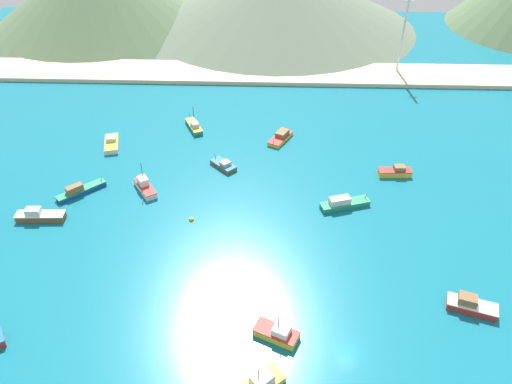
{
  "coord_description": "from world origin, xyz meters",
  "views": [
    {
      "loc": [
        -12.27,
        -47.1,
        65.96
      ],
      "look_at": [
        -15.44,
        39.07,
        1.22
      ],
      "focal_mm": 35.12,
      "sensor_mm": 36.0,
      "label": 1
    }
  ],
  "objects_px": {
    "fishing_boat_0": "(80,190)",
    "fishing_boat_5": "(343,203)",
    "fishing_boat_1": "(277,333)",
    "fishing_boat_2": "(194,126)",
    "buoy_0": "(191,219)",
    "fishing_boat_13": "(39,215)",
    "fishing_boat_4": "(112,143)",
    "radio_tower": "(404,30)",
    "fishing_boat_3": "(471,305)",
    "fishing_boat_8": "(224,165)",
    "fishing_boat_9": "(281,137)",
    "fishing_boat_11": "(145,187)",
    "fishing_boat_10": "(395,172)"
  },
  "relations": [
    {
      "from": "fishing_boat_8",
      "to": "fishing_boat_2",
      "type": "bearing_deg",
      "value": 117.87
    },
    {
      "from": "fishing_boat_0",
      "to": "fishing_boat_13",
      "type": "relative_size",
      "value": 0.96
    },
    {
      "from": "fishing_boat_0",
      "to": "fishing_boat_5",
      "type": "xyz_separation_m",
      "value": [
        57.0,
        -2.57,
        0.08
      ]
    },
    {
      "from": "fishing_boat_8",
      "to": "fishing_boat_13",
      "type": "relative_size",
      "value": 0.68
    },
    {
      "from": "fishing_boat_13",
      "to": "fishing_boat_1",
      "type": "bearing_deg",
      "value": -29.26
    },
    {
      "from": "fishing_boat_10",
      "to": "radio_tower",
      "type": "bearing_deg",
      "value": 79.2
    },
    {
      "from": "fishing_boat_5",
      "to": "fishing_boat_8",
      "type": "xyz_separation_m",
      "value": [
        -26.56,
        13.88,
        -0.25
      ]
    },
    {
      "from": "fishing_boat_3",
      "to": "fishing_boat_13",
      "type": "bearing_deg",
      "value": 165.77
    },
    {
      "from": "fishing_boat_13",
      "to": "radio_tower",
      "type": "distance_m",
      "value": 115.83
    },
    {
      "from": "fishing_boat_5",
      "to": "fishing_boat_9",
      "type": "height_order",
      "value": "fishing_boat_5"
    },
    {
      "from": "fishing_boat_10",
      "to": "fishing_boat_3",
      "type": "bearing_deg",
      "value": -82.34
    },
    {
      "from": "fishing_boat_2",
      "to": "fishing_boat_8",
      "type": "distance_m",
      "value": 20.02
    },
    {
      "from": "fishing_boat_2",
      "to": "fishing_boat_10",
      "type": "distance_m",
      "value": 52.72
    },
    {
      "from": "buoy_0",
      "to": "fishing_boat_4",
      "type": "bearing_deg",
      "value": 130.46
    },
    {
      "from": "fishing_boat_1",
      "to": "fishing_boat_8",
      "type": "bearing_deg",
      "value": 104.95
    },
    {
      "from": "fishing_boat_8",
      "to": "fishing_boat_11",
      "type": "bearing_deg",
      "value": -149.3
    },
    {
      "from": "fishing_boat_2",
      "to": "fishing_boat_13",
      "type": "distance_m",
      "value": 46.32
    },
    {
      "from": "fishing_boat_3",
      "to": "fishing_boat_11",
      "type": "relative_size",
      "value": 1.09
    },
    {
      "from": "fishing_boat_5",
      "to": "fishing_boat_9",
      "type": "distance_m",
      "value": 29.97
    },
    {
      "from": "fishing_boat_8",
      "to": "fishing_boat_9",
      "type": "xyz_separation_m",
      "value": [
        13.44,
        13.07,
        0.12
      ]
    },
    {
      "from": "fishing_boat_0",
      "to": "radio_tower",
      "type": "bearing_deg",
      "value": 39.57
    },
    {
      "from": "fishing_boat_8",
      "to": "buoy_0",
      "type": "distance_m",
      "value": 20.1
    },
    {
      "from": "fishing_boat_3",
      "to": "radio_tower",
      "type": "height_order",
      "value": "radio_tower"
    },
    {
      "from": "buoy_0",
      "to": "fishing_boat_0",
      "type": "bearing_deg",
      "value": 162.26
    },
    {
      "from": "fishing_boat_5",
      "to": "fishing_boat_10",
      "type": "height_order",
      "value": "fishing_boat_5"
    },
    {
      "from": "fishing_boat_4",
      "to": "fishing_boat_11",
      "type": "bearing_deg",
      "value": -55.99
    },
    {
      "from": "fishing_boat_5",
      "to": "buoy_0",
      "type": "distance_m",
      "value": 31.97
    },
    {
      "from": "fishing_boat_0",
      "to": "fishing_boat_10",
      "type": "height_order",
      "value": "fishing_boat_10"
    },
    {
      "from": "fishing_boat_2",
      "to": "fishing_boat_4",
      "type": "xyz_separation_m",
      "value": [
        -19.48,
        -9.12,
        -0.02
      ]
    },
    {
      "from": "fishing_boat_11",
      "to": "fishing_boat_13",
      "type": "height_order",
      "value": "fishing_boat_11"
    },
    {
      "from": "fishing_boat_4",
      "to": "fishing_boat_5",
      "type": "relative_size",
      "value": 0.82
    },
    {
      "from": "fishing_boat_0",
      "to": "fishing_boat_10",
      "type": "distance_m",
      "value": 70.74
    },
    {
      "from": "fishing_boat_5",
      "to": "fishing_boat_4",
      "type": "bearing_deg",
      "value": 157.93
    },
    {
      "from": "fishing_boat_1",
      "to": "fishing_boat_2",
      "type": "xyz_separation_m",
      "value": [
        -22.04,
        65.2,
        -0.1
      ]
    },
    {
      "from": "fishing_boat_9",
      "to": "radio_tower",
      "type": "xyz_separation_m",
      "value": [
        37.16,
        42.6,
        13.3
      ]
    },
    {
      "from": "fishing_boat_1",
      "to": "buoy_0",
      "type": "bearing_deg",
      "value": 122.12
    },
    {
      "from": "fishing_boat_8",
      "to": "radio_tower",
      "type": "height_order",
      "value": "radio_tower"
    },
    {
      "from": "fishing_boat_11",
      "to": "fishing_boat_2",
      "type": "bearing_deg",
      "value": 75.51
    },
    {
      "from": "fishing_boat_4",
      "to": "radio_tower",
      "type": "relative_size",
      "value": 0.32
    },
    {
      "from": "fishing_boat_5",
      "to": "radio_tower",
      "type": "relative_size",
      "value": 0.4
    },
    {
      "from": "fishing_boat_1",
      "to": "fishing_boat_4",
      "type": "height_order",
      "value": "fishing_boat_1"
    },
    {
      "from": "fishing_boat_1",
      "to": "fishing_boat_8",
      "type": "relative_size",
      "value": 1.14
    },
    {
      "from": "fishing_boat_0",
      "to": "buoy_0",
      "type": "relative_size",
      "value": 9.78
    },
    {
      "from": "fishing_boat_10",
      "to": "fishing_boat_9",
      "type": "bearing_deg",
      "value": 150.5
    },
    {
      "from": "fishing_boat_1",
      "to": "fishing_boat_9",
      "type": "distance_m",
      "value": 60.57
    },
    {
      "from": "fishing_boat_2",
      "to": "fishing_boat_5",
      "type": "xyz_separation_m",
      "value": [
        35.91,
        -31.58,
        0.08
      ]
    },
    {
      "from": "fishing_boat_5",
      "to": "fishing_boat_13",
      "type": "xyz_separation_m",
      "value": [
        -62.38,
        -6.44,
        0.06
      ]
    },
    {
      "from": "fishing_boat_2",
      "to": "fishing_boat_11",
      "type": "distance_m",
      "value": 28.37
    },
    {
      "from": "fishing_boat_4",
      "to": "buoy_0",
      "type": "height_order",
      "value": "fishing_boat_4"
    },
    {
      "from": "fishing_boat_0",
      "to": "fishing_boat_13",
      "type": "height_order",
      "value": "fishing_boat_13"
    }
  ]
}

